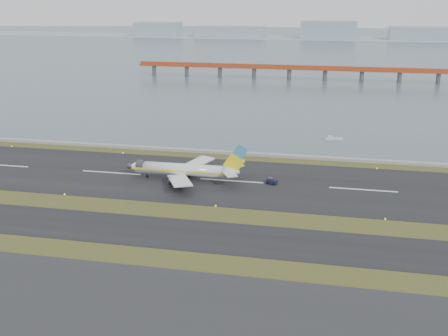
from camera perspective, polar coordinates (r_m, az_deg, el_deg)
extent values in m
plane|color=#354318|center=(147.43, -1.51, -4.99)|extent=(1000.00, 1000.00, 0.00)
cube|color=black|center=(136.72, -2.69, -6.84)|extent=(1000.00, 18.00, 0.10)
cube|color=black|center=(174.88, 0.78, -1.32)|extent=(1000.00, 45.00, 0.10)
cube|color=#979792|center=(202.94, 2.43, 1.45)|extent=(1000.00, 2.50, 1.00)
cube|color=#4B5A6B|center=(596.04, 9.05, 11.75)|extent=(1400.00, 800.00, 1.30)
cube|color=#AA401D|center=(385.79, 10.25, 9.85)|extent=(260.00, 5.00, 1.60)
cube|color=#AA401D|center=(385.60, 10.27, 10.07)|extent=(260.00, 0.40, 1.40)
cylinder|color=#4C4C51|center=(401.04, -3.81, 9.71)|extent=(2.80, 2.80, 7.00)
cylinder|color=#4C4C51|center=(386.38, 10.22, 9.19)|extent=(2.80, 2.80, 7.00)
cube|color=#97AAB3|center=(755.30, 9.77, 12.85)|extent=(1400.00, 80.00, 1.00)
cube|color=#97AAB3|center=(795.03, -6.71, 13.85)|extent=(60.00, 35.00, 18.00)
cube|color=#97AAB3|center=(769.32, 0.58, 13.70)|extent=(90.00, 35.00, 14.00)
cube|color=#97AAB3|center=(754.20, 10.60, 13.64)|extent=(70.00, 35.00, 22.00)
cube|color=#97AAB3|center=(761.74, 20.64, 12.66)|extent=(110.00, 35.00, 16.00)
cylinder|color=white|center=(175.29, -4.44, -0.14)|extent=(28.00, 3.80, 3.80)
cone|color=white|center=(180.18, -9.21, 0.17)|extent=(3.20, 3.80, 3.80)
cone|color=white|center=(171.48, 0.76, -0.38)|extent=(5.00, 3.80, 3.80)
cube|color=yellow|center=(173.54, -4.62, -0.33)|extent=(31.00, 0.06, 0.45)
cube|color=yellow|center=(177.05, -4.27, 0.04)|extent=(31.00, 0.06, 0.45)
cube|color=white|center=(167.16, -4.53, -1.27)|extent=(11.31, 15.89, 1.66)
cube|color=white|center=(182.73, -3.03, 0.39)|extent=(11.31, 15.89, 1.66)
cylinder|color=#3A393E|center=(170.28, -4.83, -1.36)|extent=(4.20, 2.10, 2.10)
cylinder|color=#3A393E|center=(181.22, -3.75, -0.17)|extent=(4.20, 2.10, 2.10)
cube|color=yellow|center=(170.47, 1.03, 0.53)|extent=(6.80, 0.35, 6.85)
cube|color=#448EC1|center=(169.10, 1.67, 1.69)|extent=(4.85, 0.37, 4.90)
cube|color=white|center=(167.72, 0.61, -0.62)|extent=(5.64, 6.80, 0.22)
cube|color=white|center=(174.83, 1.10, 0.14)|extent=(5.64, 6.80, 0.22)
cylinder|color=black|center=(179.53, -7.79, -0.85)|extent=(0.80, 0.28, 0.80)
cylinder|color=black|center=(173.25, -4.20, -1.38)|extent=(1.00, 0.38, 1.00)
cylinder|color=black|center=(178.35, -3.71, -0.81)|extent=(1.00, 0.38, 1.00)
cube|color=#121632|center=(172.40, 4.87, -1.37)|extent=(3.56, 2.68, 1.18)
cube|color=#3A393E|center=(172.31, 4.76, -1.10)|extent=(1.78, 1.84, 0.69)
cylinder|color=black|center=(172.34, 4.43, -1.56)|extent=(0.75, 0.50, 0.69)
cylinder|color=black|center=(173.69, 4.66, -1.41)|extent=(0.75, 0.50, 0.69)
cylinder|color=black|center=(171.46, 5.08, -1.67)|extent=(0.75, 0.50, 0.69)
cylinder|color=black|center=(172.82, 5.31, -1.52)|extent=(0.75, 0.50, 0.69)
cube|color=silver|center=(228.14, 11.07, 2.91)|extent=(7.18, 3.16, 0.89)
cube|color=silver|center=(227.75, 10.71, 3.11)|extent=(2.19, 1.85, 0.89)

